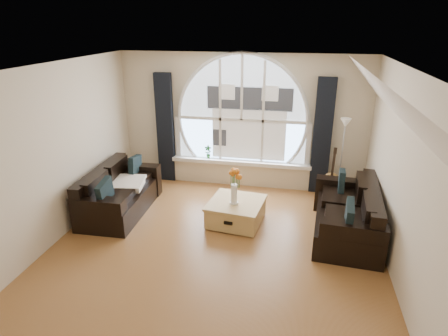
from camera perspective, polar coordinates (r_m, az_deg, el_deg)
ground at (r=5.78m, az=-1.79°, el=-12.99°), size 5.00×5.50×0.01m
ceiling at (r=4.81m, az=-2.17°, el=14.63°), size 5.00×5.50×0.01m
wall_back at (r=7.72m, az=2.71°, el=7.01°), size 5.00×0.01×2.70m
wall_front at (r=2.91m, az=-15.18°, el=-20.67°), size 5.00×0.01×2.70m
wall_left at (r=6.18m, az=-25.16°, el=1.25°), size 0.01×5.50×2.70m
wall_right at (r=5.21m, az=25.91°, el=-2.43°), size 0.01×5.50×2.70m
attic_slope at (r=4.86m, az=24.37°, el=8.65°), size 0.92×5.50×0.72m
arched_window at (r=7.62m, az=2.71°, el=8.96°), size 2.60×0.06×2.15m
window_sill at (r=7.88m, az=2.49°, el=0.90°), size 2.90×0.22×0.08m
window_frame at (r=7.60m, az=2.67°, el=8.91°), size 2.76×0.08×2.15m
neighbor_house at (r=7.62m, az=3.80°, el=7.96°), size 1.70×0.02×1.50m
curtain_left at (r=8.04m, az=-8.85°, el=5.90°), size 0.35×0.12×2.30m
curtain_right at (r=7.59m, az=14.60°, el=4.52°), size 0.35×0.12×2.30m
sofa_left at (r=7.07m, az=-15.41°, el=-3.35°), size 0.94×1.82×0.80m
sofa_right at (r=6.40m, az=17.98°, el=-6.34°), size 1.07×1.92×0.82m
coffee_chest at (r=6.52m, az=1.83°, el=-6.50°), size 1.00×1.00×0.44m
throw_blanket at (r=7.10m, az=-14.25°, el=-2.23°), size 0.62×0.62×0.10m
vase_flowers at (r=6.21m, az=1.54°, el=-2.15°), size 0.24×0.24×0.70m
floor_lamp at (r=7.50m, az=17.28°, el=1.22°), size 0.24×0.24×1.60m
guitar at (r=7.60m, az=16.02°, el=-0.58°), size 0.40×0.31×1.06m
potted_plant at (r=7.94m, az=-2.43°, el=2.45°), size 0.16×0.13×0.28m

